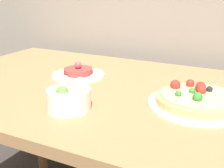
% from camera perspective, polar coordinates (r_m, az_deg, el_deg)
% --- Properties ---
extents(dining_table, '(1.47, 0.87, 0.78)m').
position_cam_1_polar(dining_table, '(1.16, -0.41, -5.08)').
color(dining_table, '#AD7F51').
rests_on(dining_table, ground_plane).
extents(pizza_plate, '(0.31, 0.31, 0.07)m').
position_cam_1_polar(pizza_plate, '(1.00, 15.42, -2.86)').
color(pizza_plate, white).
rests_on(pizza_plate, dining_table).
extents(tartare_plate, '(0.21, 0.21, 0.06)m').
position_cam_1_polar(tartare_plate, '(1.27, -6.18, 1.97)').
color(tartare_plate, white).
rests_on(tartare_plate, dining_table).
extents(small_bowl, '(0.13, 0.13, 0.08)m').
position_cam_1_polar(small_bowl, '(0.94, -7.98, -2.68)').
color(small_bowl, white).
rests_on(small_bowl, dining_table).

